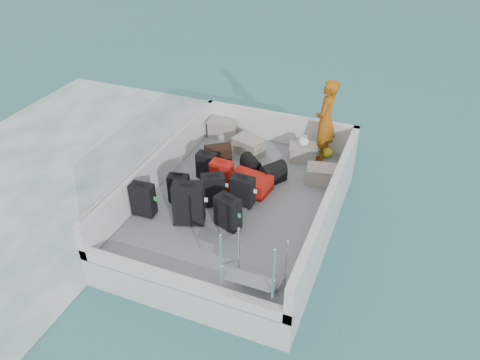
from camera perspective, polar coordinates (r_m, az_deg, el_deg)
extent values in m
plane|color=#1C6062|center=(9.42, -0.11, -5.32)|extent=(160.00, 160.00, 0.00)
plane|color=white|center=(11.73, -22.42, 0.67)|extent=(10.00, 10.00, 0.00)
cube|color=silver|center=(9.23, -0.11, -3.89)|extent=(3.60, 5.00, 0.60)
cube|color=gray|center=(9.04, -0.12, -2.35)|extent=(3.30, 4.70, 0.02)
cube|color=silver|center=(9.50, -9.85, 1.75)|extent=(0.14, 5.00, 0.70)
cube|color=silver|center=(8.46, 10.84, -2.96)|extent=(0.14, 5.00, 0.70)
cube|color=silver|center=(10.79, 4.73, 6.41)|extent=(3.60, 0.14, 0.70)
cube|color=silver|center=(7.33, -7.38, -12.25)|extent=(3.60, 0.14, 0.20)
cylinder|color=silver|center=(9.29, -10.09, 3.83)|extent=(0.04, 4.80, 0.04)
cube|color=black|center=(8.64, -11.73, -2.39)|extent=(0.44, 0.27, 0.65)
cube|color=black|center=(8.88, -7.45, -1.06)|extent=(0.42, 0.29, 0.58)
cube|color=black|center=(9.49, -4.07, 1.74)|extent=(0.40, 0.25, 0.57)
cube|color=black|center=(8.28, -6.27, -2.92)|extent=(0.61, 0.47, 0.82)
cube|color=black|center=(8.73, -3.29, -1.24)|extent=(0.50, 0.44, 0.64)
cube|color=#B0150D|center=(9.18, -2.23, 0.61)|extent=(0.44, 0.27, 0.59)
cube|color=black|center=(8.19, -1.49, -4.00)|extent=(0.51, 0.40, 0.62)
cube|color=black|center=(8.72, 0.33, -1.37)|extent=(0.44, 0.26, 0.60)
cube|color=#B0150D|center=(9.18, 1.22, -0.40)|extent=(0.86, 0.63, 0.31)
cube|color=gray|center=(11.07, -2.05, 6.35)|extent=(0.69, 0.52, 0.39)
cube|color=gray|center=(10.32, 1.10, 4.06)|extent=(0.70, 0.59, 0.36)
cube|color=gray|center=(10.20, 7.66, 3.23)|extent=(0.64, 0.51, 0.33)
cube|color=gray|center=(9.53, 9.87, 0.55)|extent=(0.62, 0.49, 0.33)
ellipsoid|color=yellow|center=(10.44, 10.47, 3.38)|extent=(0.28, 0.26, 0.22)
ellipsoid|color=white|center=(10.07, 7.77, 4.49)|extent=(0.24, 0.24, 0.18)
imported|color=orange|center=(10.05, 10.38, 7.19)|extent=(0.46, 0.68, 1.79)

